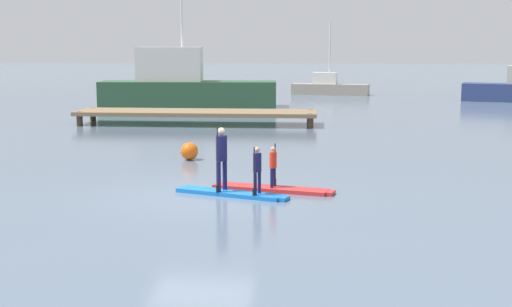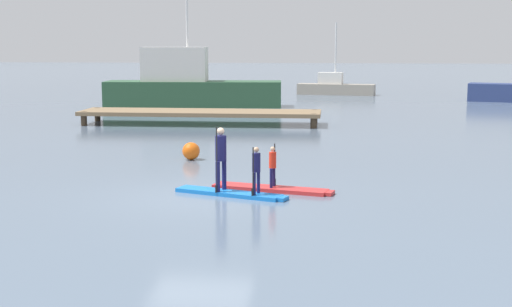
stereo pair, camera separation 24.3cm
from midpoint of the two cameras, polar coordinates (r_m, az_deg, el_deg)
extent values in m
plane|color=slate|center=(17.79, -4.06, -3.53)|extent=(240.00, 240.00, 0.00)
cube|color=red|center=(18.62, 1.47, -2.80)|extent=(3.07, 1.32, 0.10)
cube|color=red|center=(18.19, 6.13, -3.13)|extent=(0.33, 0.45, 0.09)
cylinder|color=#19194C|center=(18.64, 1.80, -1.85)|extent=(0.08, 0.08, 0.50)
cylinder|color=#19194C|center=(18.44, 1.58, -1.97)|extent=(0.08, 0.08, 0.50)
cylinder|color=red|center=(18.46, 1.70, -0.52)|extent=(0.23, 0.23, 0.41)
sphere|color=tan|center=(18.42, 1.70, 0.36)|extent=(0.12, 0.12, 0.12)
cylinder|color=black|center=(18.64, 1.86, -0.90)|extent=(0.03, 0.03, 1.11)
cube|color=black|center=(18.72, 1.85, -2.30)|extent=(0.06, 0.14, 0.18)
cube|color=blue|center=(18.07, -1.80, -3.16)|extent=(2.82, 1.45, 0.10)
cube|color=blue|center=(17.46, 2.44, -3.58)|extent=(0.35, 0.42, 0.09)
cylinder|color=#19194C|center=(18.23, -2.16, -1.67)|extent=(0.12, 0.12, 0.76)
cylinder|color=#19194C|center=(17.94, -2.65, -1.84)|extent=(0.12, 0.12, 0.76)
cylinder|color=#19194C|center=(17.97, -2.42, 0.43)|extent=(0.36, 0.36, 0.63)
sphere|color=beige|center=(17.92, -2.42, 1.77)|extent=(0.18, 0.18, 0.18)
cylinder|color=black|center=(17.83, -2.73, -0.50)|extent=(0.03, 0.03, 1.63)
cube|color=black|center=(17.96, -2.71, -2.78)|extent=(0.08, 0.14, 0.18)
cylinder|color=#19194C|center=(17.78, 0.58, -2.27)|extent=(0.08, 0.08, 0.56)
cylinder|color=#19194C|center=(17.56, 0.25, -2.41)|extent=(0.08, 0.08, 0.56)
cylinder|color=#19194C|center=(17.58, 0.42, -0.71)|extent=(0.26, 0.26, 0.46)
sphere|color=tan|center=(17.53, 0.42, 0.31)|extent=(0.13, 0.13, 0.13)
cylinder|color=black|center=(17.46, 0.17, -1.43)|extent=(0.03, 0.03, 1.19)
cube|color=black|center=(17.55, 0.17, -3.04)|extent=(0.08, 0.14, 0.18)
cube|color=#2D5638|center=(43.40, -4.80, 4.73)|extent=(10.61, 3.09, 1.51)
cube|color=white|center=(43.46, -6.28, 7.04)|extent=(3.93, 2.16, 2.02)
cylinder|color=silver|center=(43.41, -5.35, 11.97)|extent=(0.12, 0.12, 5.44)
cube|color=#9E9384|center=(53.43, 6.48, 5.06)|extent=(5.77, 2.26, 0.79)
cube|color=white|center=(53.45, 6.04, 5.95)|extent=(1.88, 1.15, 0.84)
cylinder|color=silver|center=(53.34, 6.46, 8.32)|extent=(0.12, 0.12, 3.60)
cube|color=#846B4C|center=(33.75, -4.19, 3.25)|extent=(11.17, 2.57, 0.18)
cylinder|color=#473828|center=(34.16, -13.26, 2.71)|extent=(0.28, 0.28, 0.64)
cylinder|color=#473828|center=(36.01, -12.24, 3.04)|extent=(0.28, 0.28, 0.64)
cylinder|color=#473828|center=(32.29, 4.79, 2.57)|extent=(0.28, 0.28, 0.64)
cylinder|color=#473828|center=(34.25, 4.86, 2.93)|extent=(0.28, 0.28, 0.64)
sphere|color=orange|center=(23.56, -4.86, 0.20)|extent=(0.57, 0.57, 0.57)
camera|label=1|loc=(0.12, -89.64, 0.05)|focal=50.58mm
camera|label=2|loc=(0.12, 90.36, -0.05)|focal=50.58mm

